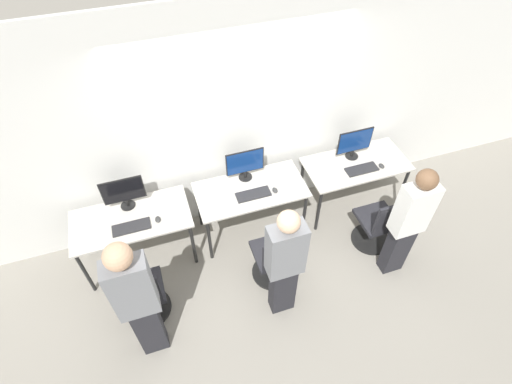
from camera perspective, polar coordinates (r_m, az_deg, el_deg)
name	(u,v)px	position (r m, az deg, el deg)	size (l,w,h in m)	color
ground_plane	(259,248)	(5.07, 0.47, -7.94)	(20.00, 20.00, 0.00)	gray
wall_back	(238,122)	(4.57, -2.61, 9.99)	(12.00, 0.05, 2.80)	silver
desk_left	(132,223)	(4.66, -17.32, -4.24)	(1.30, 0.65, 0.75)	#BCB7AD
monitor_left	(123,192)	(4.58, -18.42, -0.03)	(0.46, 0.16, 0.41)	black
keyboard_left	(131,227)	(4.51, -17.37, -4.80)	(0.40, 0.16, 0.02)	#262628
mouse_left	(158,219)	(4.49, -13.84, -3.81)	(0.06, 0.09, 0.03)	#333333
office_chair_left	(144,297)	(4.45, -15.70, -14.25)	(0.48, 0.48, 0.89)	black
person_left	(137,299)	(3.75, -16.64, -14.50)	(0.36, 0.23, 1.75)	#232328
desk_center	(251,194)	(4.74, -0.75, -0.25)	(1.30, 0.65, 0.75)	#BCB7AD
monitor_center	(245,164)	(4.67, -1.58, 4.07)	(0.46, 0.16, 0.41)	black
keyboard_center	(253,194)	(4.61, -0.39, -0.33)	(0.40, 0.16, 0.02)	#262628
mouse_center	(275,190)	(4.65, 2.72, 0.27)	(0.06, 0.09, 0.03)	#333333
office_chair_center	(275,259)	(4.54, 2.69, -9.58)	(0.48, 0.48, 0.89)	black
person_center	(285,262)	(3.92, 4.15, -9.95)	(0.36, 0.21, 1.60)	#232328
desk_right	(356,168)	(5.20, 14.03, 3.35)	(1.30, 0.65, 0.75)	#BCB7AD
monitor_right	(355,143)	(5.09, 13.90, 6.85)	(0.46, 0.16, 0.41)	black
keyboard_right	(362,169)	(5.07, 14.86, 3.16)	(0.40, 0.16, 0.02)	#262628
mouse_right	(382,166)	(5.18, 17.50, 3.58)	(0.06, 0.09, 0.03)	#333333
office_chair_right	(378,225)	(5.04, 17.07, -4.57)	(0.48, 0.48, 0.89)	black
person_right	(409,221)	(4.50, 20.97, -3.91)	(0.36, 0.21, 1.60)	#232328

